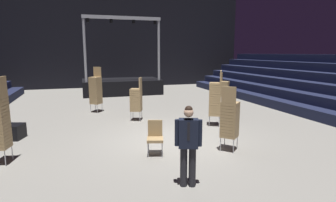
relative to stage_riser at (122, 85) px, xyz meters
The scene contains 11 objects.
ground_plane 10.86m from the stage_riser, 90.00° to the right, with size 22.00×30.00×0.10m, color gray.
arena_end_wall 5.38m from the stage_riser, 90.00° to the left, with size 22.00×0.30×8.00m, color black.
stage_riser is the anchor object (origin of this frame).
man_with_tie 14.09m from the stage_riser, 92.28° to the right, with size 0.56×0.35×1.73m.
chair_stack_front_right 6.13m from the stage_riser, 109.14° to the right, with size 0.62×0.62×2.14m.
chair_stack_mid_left 12.45m from the stage_riser, 83.67° to the right, with size 0.62×0.62×1.88m.
chair_stack_mid_right 8.00m from the stage_riser, 93.50° to the right, with size 0.58×0.58×1.79m.
chair_stack_mid_centre 9.97m from the stage_riser, 76.95° to the right, with size 0.59×0.59×2.14m.
chair_stack_rear_left 7.43m from the stage_riser, 49.19° to the right, with size 0.62×0.62×1.71m.
equipment_road_case 10.52m from the stage_riser, 118.28° to the right, with size 0.90×0.60×0.48m, color black.
loose_chair_near_man 12.05m from the stage_riser, 93.52° to the right, with size 0.54×0.54×0.95m.
Camera 1 is at (-2.59, -8.36, 2.79)m, focal length 29.76 mm.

